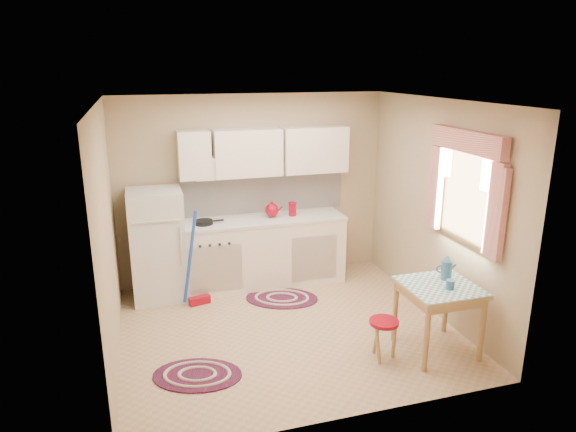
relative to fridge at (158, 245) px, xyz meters
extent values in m
plane|color=tan|center=(1.31, -1.25, -0.70)|extent=(3.60, 3.60, 0.00)
cube|color=silver|center=(1.31, -1.25, 1.80)|extent=(3.60, 3.20, 0.04)
cube|color=tan|center=(1.31, 0.35, 0.55)|extent=(3.60, 0.04, 2.50)
cube|color=tan|center=(1.31, -2.85, 0.55)|extent=(3.60, 0.04, 2.50)
cube|color=tan|center=(-0.49, -1.25, 0.55)|extent=(0.04, 3.20, 2.50)
cube|color=tan|center=(3.11, -1.25, 0.55)|extent=(0.04, 3.20, 2.50)
cube|color=white|center=(1.43, 0.34, 0.50)|extent=(2.25, 0.03, 0.55)
cube|color=white|center=(1.43, 0.19, 1.07)|extent=(2.25, 0.33, 0.60)
cube|color=white|center=(3.09, -1.80, 0.85)|extent=(0.04, 0.85, 0.95)
cube|color=silver|center=(0.00, 0.00, 0.00)|extent=(0.65, 0.60, 1.40)
cube|color=white|center=(1.30, 0.05, -0.26)|extent=(2.25, 0.60, 0.88)
cube|color=silver|center=(1.30, 0.05, 0.20)|extent=(2.27, 0.62, 0.04)
cylinder|color=black|center=(0.58, 0.00, 0.24)|extent=(0.25, 0.25, 0.05)
cylinder|color=maroon|center=(1.77, 0.05, 0.30)|extent=(0.10, 0.10, 0.16)
cube|color=tan|center=(2.65, -2.12, -0.34)|extent=(0.72, 0.72, 0.72)
cylinder|color=maroon|center=(2.06, -2.11, -0.49)|extent=(0.33, 0.33, 0.42)
cylinder|color=#2D618A|center=(2.70, -2.22, 0.07)|extent=(0.11, 0.11, 0.10)
camera|label=1|loc=(-0.16, -6.21, 2.14)|focal=32.00mm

